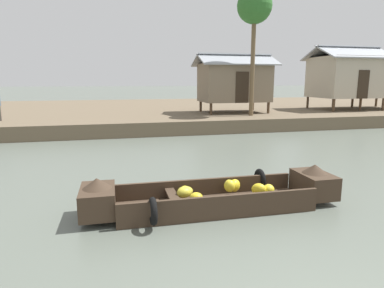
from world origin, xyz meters
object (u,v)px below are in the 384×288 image
stilt_house_mid_left (346,76)px  stilt_house_left (234,82)px  stilt_house_mid_right (371,77)px  banana_boat (214,195)px  palm_tree_far (254,9)px

stilt_house_mid_left → stilt_house_left: bearing=-178.1°
stilt_house_mid_right → stilt_house_left: bearing=-177.3°
banana_boat → stilt_house_mid_left: (13.67, 13.65, 2.66)m
palm_tree_far → stilt_house_left: bearing=98.0°
stilt_house_left → banana_boat: bearing=-112.1°
stilt_house_left → stilt_house_mid_left: bearing=1.9°
stilt_house_left → stilt_house_mid_left: size_ratio=0.98×
stilt_house_left → palm_tree_far: bearing=-82.0°
stilt_house_mid_left → palm_tree_far: 9.01m
stilt_house_left → stilt_house_mid_right: (10.46, 0.49, 0.32)m
stilt_house_mid_right → palm_tree_far: palm_tree_far is taller
stilt_house_mid_left → stilt_house_mid_right: (2.24, 0.21, -0.02)m
stilt_house_mid_left → stilt_house_mid_right: stilt_house_mid_left is taller
stilt_house_mid_right → stilt_house_mid_left: bearing=-174.7°
stilt_house_mid_left → banana_boat: bearing=-135.0°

